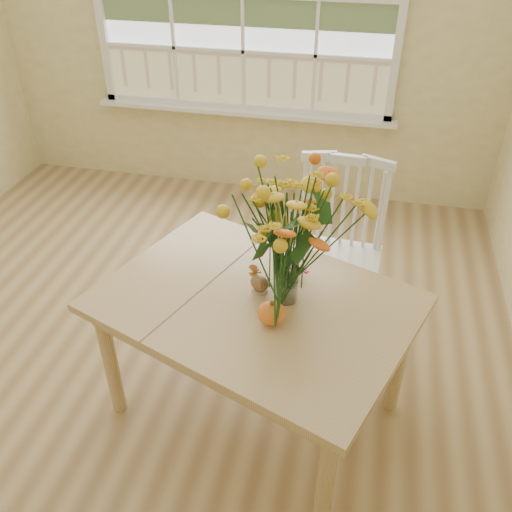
# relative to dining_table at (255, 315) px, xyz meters

# --- Properties ---
(floor) EXTENTS (4.00, 4.50, 0.01)m
(floor) POSITION_rel_dining_table_xyz_m (-0.61, 0.11, -0.63)
(floor) COLOR olive
(floor) RESTS_ON ground
(wall_back) EXTENTS (4.00, 0.02, 2.70)m
(wall_back) POSITION_rel_dining_table_xyz_m (-0.61, 2.36, 0.73)
(wall_back) COLOR #CDBC83
(wall_back) RESTS_ON floor
(dining_table) EXTENTS (1.58, 1.36, 0.71)m
(dining_table) POSITION_rel_dining_table_xyz_m (0.00, 0.00, 0.00)
(dining_table) COLOR tan
(dining_table) RESTS_ON floor
(windsor_chair) EXTENTS (0.51, 0.48, 1.04)m
(windsor_chair) POSITION_rel_dining_table_xyz_m (0.30, 0.73, -0.05)
(windsor_chair) COLOR white
(windsor_chair) RESTS_ON floor
(flower_vase) EXTENTS (0.46, 0.46, 0.55)m
(flower_vase) POSITION_rel_dining_table_xyz_m (0.13, 0.04, 0.42)
(flower_vase) COLOR white
(flower_vase) RESTS_ON dining_table
(pumpkin) EXTENTS (0.12, 0.12, 0.09)m
(pumpkin) POSITION_rel_dining_table_xyz_m (0.10, -0.13, 0.14)
(pumpkin) COLOR orange
(pumpkin) RESTS_ON dining_table
(turkey_figurine) EXTENTS (0.11, 0.10, 0.11)m
(turkey_figurine) POSITION_rel_dining_table_xyz_m (0.01, 0.06, 0.14)
(turkey_figurine) COLOR #CCB78C
(turkey_figurine) RESTS_ON dining_table
(dark_gourd) EXTENTS (0.13, 0.08, 0.07)m
(dark_gourd) POSITION_rel_dining_table_xyz_m (0.12, 0.24, 0.13)
(dark_gourd) COLOR #38160F
(dark_gourd) RESTS_ON dining_table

